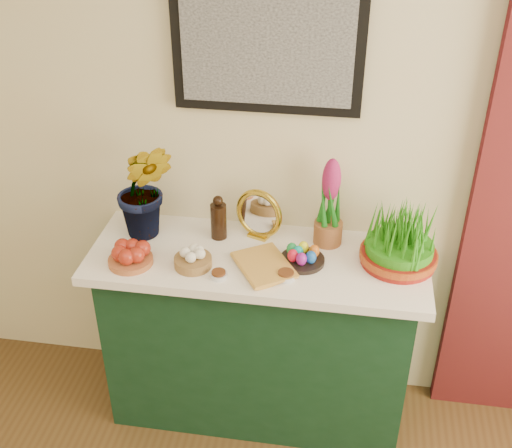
{
  "coord_description": "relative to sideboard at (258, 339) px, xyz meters",
  "views": [
    {
      "loc": [
        0.3,
        -0.15,
        2.41
      ],
      "look_at": [
        -0.04,
        1.95,
        1.07
      ],
      "focal_mm": 45.0,
      "sensor_mm": 36.0,
      "label": 1
    }
  ],
  "objects": [
    {
      "name": "wheatgrass_sabzeh",
      "position": [
        0.57,
        0.03,
        0.58
      ],
      "size": [
        0.31,
        0.31,
        0.26
      ],
      "color": "maroon",
      "rests_on": "tablecloth"
    },
    {
      "name": "vinegar_cruet",
      "position": [
        -0.19,
        0.11,
        0.55
      ],
      "size": [
        0.07,
        0.07,
        0.2
      ],
      "color": "black",
      "rests_on": "tablecloth"
    },
    {
      "name": "garlic_basket",
      "position": [
        -0.25,
        -0.12,
        0.5
      ],
      "size": [
        0.15,
        0.15,
        0.09
      ],
      "color": "olive",
      "rests_on": "tablecloth"
    },
    {
      "name": "mirror",
      "position": [
        -0.02,
        0.14,
        0.57
      ],
      "size": [
        0.22,
        0.12,
        0.22
      ],
      "color": "gold",
      "rests_on": "tablecloth"
    },
    {
      "name": "spice_dish_right",
      "position": [
        0.13,
        -0.14,
        0.48
      ],
      "size": [
        0.08,
        0.08,
        0.03
      ],
      "color": "silver",
      "rests_on": "tablecloth"
    },
    {
      "name": "tablecloth",
      "position": [
        0.0,
        0.0,
        0.45
      ],
      "size": [
        1.4,
        0.55,
        0.04
      ],
      "primitive_type": "cube",
      "color": "white",
      "rests_on": "sideboard"
    },
    {
      "name": "apple_bowl",
      "position": [
        -0.5,
        -0.14,
        0.5
      ],
      "size": [
        0.22,
        0.22,
        0.09
      ],
      "color": "#AA5B30",
      "rests_on": "tablecloth"
    },
    {
      "name": "egg_plate",
      "position": [
        0.18,
        -0.03,
        0.5
      ],
      "size": [
        0.22,
        0.22,
        0.08
      ],
      "color": "black",
      "rests_on": "tablecloth"
    },
    {
      "name": "hyacinth_green",
      "position": [
        -0.49,
        0.08,
        0.76
      ],
      "size": [
        0.31,
        0.27,
        0.59
      ],
      "primitive_type": "imported",
      "rotation": [
        0.0,
        0.0,
        0.06
      ],
      "color": "#196F18",
      "rests_on": "tablecloth"
    },
    {
      "name": "spice_dish_left",
      "position": [
        -0.13,
        -0.18,
        0.48
      ],
      "size": [
        0.07,
        0.07,
        0.03
      ],
      "color": "silver",
      "rests_on": "tablecloth"
    },
    {
      "name": "book",
      "position": [
        -0.04,
        -0.14,
        0.48
      ],
      "size": [
        0.28,
        0.31,
        0.03
      ],
      "primitive_type": "imported",
      "rotation": [
        0.0,
        0.0,
        0.56
      ],
      "color": "gold",
      "rests_on": "tablecloth"
    },
    {
      "name": "sideboard",
      "position": [
        0.0,
        0.0,
        0.0
      ],
      "size": [
        1.3,
        0.45,
        0.85
      ],
      "primitive_type": "cube",
      "color": "#13351F",
      "rests_on": "ground"
    },
    {
      "name": "hyacinth_pink",
      "position": [
        0.28,
        0.14,
        0.64
      ],
      "size": [
        0.12,
        0.12,
        0.39
      ],
      "color": "#96582F",
      "rests_on": "tablecloth"
    }
  ]
}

